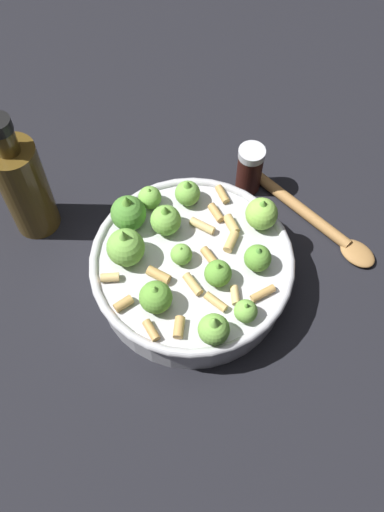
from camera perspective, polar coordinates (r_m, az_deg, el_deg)
ground_plane at (r=0.75m, az=0.00°, el=-2.55°), size 2.40×2.40×0.00m
cooking_pan at (r=0.71m, az=-0.17°, el=-0.98°), size 0.26×0.26×0.12m
pepper_shaker at (r=0.80m, az=5.91°, el=8.84°), size 0.04×0.04×0.08m
olive_oil_bottle at (r=0.76m, az=-16.79°, el=6.89°), size 0.06×0.06×0.20m
wooden_spoon at (r=0.81m, az=12.49°, el=3.56°), size 0.23×0.07×0.02m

